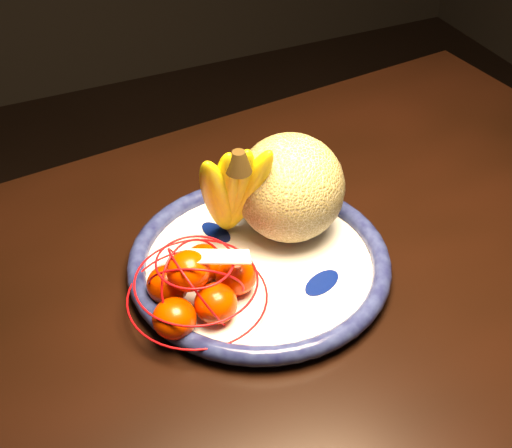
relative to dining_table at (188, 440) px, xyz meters
name	(u,v)px	position (x,y,z in m)	size (l,w,h in m)	color
dining_table	(188,440)	(0.00, 0.00, 0.00)	(1.69, 1.12, 0.80)	black
fruit_bowl	(259,263)	(0.15, 0.14, 0.10)	(0.33, 0.33, 0.03)	white
cantaloupe	(290,188)	(0.22, 0.19, 0.17)	(0.14, 0.14, 0.14)	olive
banana_bunch	(232,188)	(0.14, 0.19, 0.19)	(0.12, 0.11, 0.18)	#EACD00
mandarin_bag	(198,286)	(0.06, 0.11, 0.13)	(0.20, 0.20, 0.11)	#F62D00
price_tag	(219,257)	(0.08, 0.10, 0.17)	(0.07, 0.03, 0.00)	white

